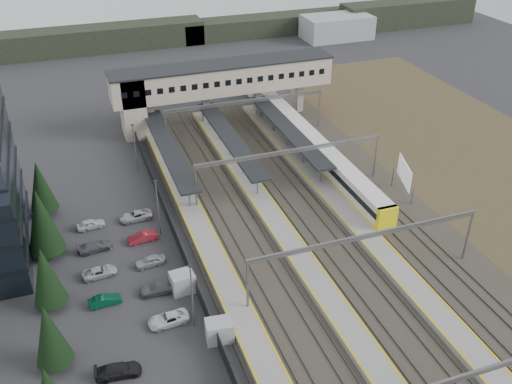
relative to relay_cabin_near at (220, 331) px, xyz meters
name	(u,v)px	position (x,y,z in m)	size (l,w,h in m)	color
ground	(242,265)	(6.00, 10.79, -1.17)	(220.00, 220.00, 0.00)	#2B2B2D
conifer_row	(46,296)	(-16.00, 6.93, 3.67)	(4.42, 49.82, 9.50)	black
car_park	(143,318)	(-7.01, 5.04, -0.55)	(10.55, 44.67, 1.30)	#A8A9AC
lampposts	(173,244)	(-2.00, 12.04, 3.17)	(0.50, 53.25, 8.07)	slate
fence	(180,246)	(-0.50, 15.79, -0.17)	(0.08, 90.00, 2.00)	#26282B
relay_cabin_near	(220,331)	(0.00, 0.00, 0.00)	(3.02, 2.36, 2.34)	#9EA1A4
relay_cabin_far	(182,282)	(-1.82, 8.70, 0.04)	(2.79, 2.39, 2.41)	#9EA1A4
rail_corridor	(297,227)	(15.34, 15.79, -0.88)	(34.00, 90.00, 0.92)	#352F27
canopies	(230,138)	(13.00, 37.79, 2.75)	(23.10, 30.00, 3.28)	black
footbridge	(208,83)	(13.70, 52.79, 6.76)	(40.40, 6.40, 11.20)	#B0A28D
gantries	(324,194)	(18.00, 13.79, 4.83)	(28.40, 62.28, 7.17)	slate
train	(299,132)	(26.00, 40.08, 0.86)	(2.83, 59.10, 3.56)	white
billboard	(404,174)	(33.14, 18.59, 2.48)	(2.00, 6.06, 5.40)	slate
treeline_far	(217,31)	(29.81, 103.07, 1.78)	(170.00, 19.00, 7.00)	black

